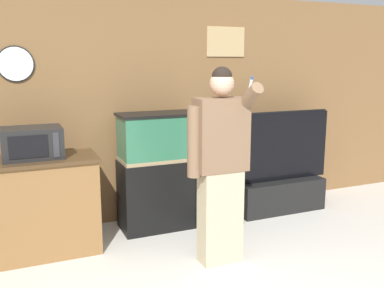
# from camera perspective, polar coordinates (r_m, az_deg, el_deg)

# --- Properties ---
(wall_back_paneled) EXTENTS (10.00, 0.08, 2.60)m
(wall_back_paneled) POSITION_cam_1_polar(r_m,az_deg,el_deg) (4.94, -7.73, 4.66)
(wall_back_paneled) COLOR brown
(wall_back_paneled) RESTS_ON ground_plane
(counter_island) EXTENTS (1.53, 0.57, 0.95)m
(counter_island) POSITION_cam_1_polar(r_m,az_deg,el_deg) (4.37, -22.41, -8.06)
(counter_island) COLOR brown
(counter_island) RESTS_ON ground_plane
(microwave) EXTENTS (0.54, 0.40, 0.29)m
(microwave) POSITION_cam_1_polar(r_m,az_deg,el_deg) (4.26, -20.51, 0.16)
(microwave) COLOR black
(microwave) RESTS_ON counter_island
(aquarium_on_stand) EXTENTS (0.91, 0.45, 1.29)m
(aquarium_on_stand) POSITION_cam_1_polar(r_m,az_deg,el_deg) (4.75, -4.19, -3.59)
(aquarium_on_stand) COLOR black
(aquarium_on_stand) RESTS_ON ground_plane
(tv_on_stand) EXTENTS (1.36, 0.40, 1.24)m
(tv_on_stand) POSITION_cam_1_polar(r_m,az_deg,el_deg) (5.44, 11.54, -5.01)
(tv_on_stand) COLOR black
(tv_on_stand) RESTS_ON ground_plane
(person_standing) EXTENTS (0.57, 0.43, 1.80)m
(person_standing) POSITION_cam_1_polar(r_m,az_deg,el_deg) (3.84, 3.76, -2.67)
(person_standing) COLOR #BCAD89
(person_standing) RESTS_ON ground_plane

